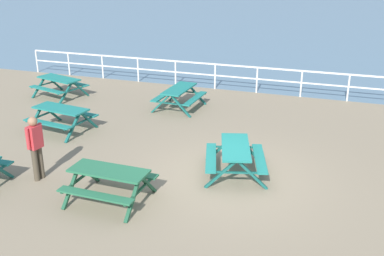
# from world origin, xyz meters

# --- Properties ---
(ground_plane) EXTENTS (30.00, 24.00, 0.20)m
(ground_plane) POSITION_xyz_m (0.00, 0.00, -0.10)
(ground_plane) COLOR gray
(seaward_railing) EXTENTS (23.07, 0.07, 1.08)m
(seaward_railing) POSITION_xyz_m (0.00, 7.75, 0.74)
(seaward_railing) COLOR white
(seaward_railing) RESTS_ON ground
(picnic_table_near_left) EXTENTS (1.83, 1.57, 0.80)m
(picnic_table_near_left) POSITION_xyz_m (-2.27, -2.03, 0.58)
(picnic_table_near_left) COLOR #286B47
(picnic_table_near_left) RESTS_ON ground
(picnic_table_near_right) EXTENTS (1.95, 2.15, 0.80)m
(picnic_table_near_right) POSITION_xyz_m (0.11, 0.23, 0.58)
(picnic_table_near_right) COLOR #1E7A70
(picnic_table_near_right) RESTS_ON ground
(picnic_table_far_right) EXTENTS (2.00, 1.76, 0.80)m
(picnic_table_far_right) POSITION_xyz_m (-5.87, 1.43, 0.58)
(picnic_table_far_right) COLOR #1E7A70
(picnic_table_far_right) RESTS_ON ground
(picnic_table_seaward) EXTENTS (1.61, 1.86, 0.80)m
(picnic_table_seaward) POSITION_xyz_m (-3.14, 4.80, 0.58)
(picnic_table_seaward) COLOR #1E7A70
(picnic_table_seaward) RESTS_ON ground
(picnic_table_corner) EXTENTS (2.14, 1.93, 0.80)m
(picnic_table_corner) POSITION_xyz_m (-8.11, 4.61, 0.58)
(picnic_table_corner) COLOR #1E7A70
(picnic_table_corner) RESTS_ON ground
(visitor) EXTENTS (0.26, 0.53, 1.66)m
(visitor) POSITION_xyz_m (-4.48, -1.66, 0.95)
(visitor) COLOR #4C4233
(visitor) RESTS_ON ground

